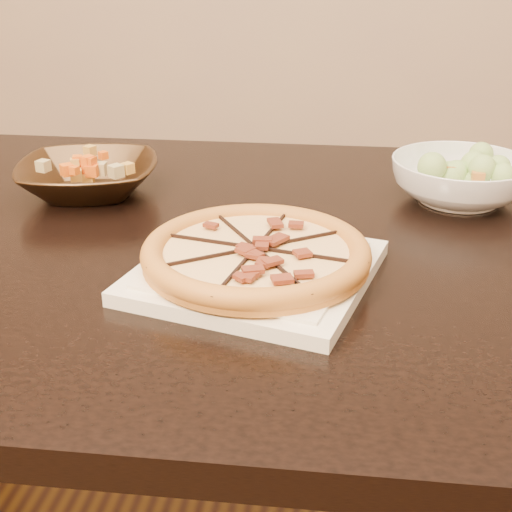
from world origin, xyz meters
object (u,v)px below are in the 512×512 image
object	(u,v)px
plate	(256,271)
pizza	(256,253)
dining_table	(217,293)
salad_bowl	(460,180)
bronze_bowl	(89,178)

from	to	relation	value
plate	pizza	bearing A→B (deg)	160.58
dining_table	plate	world-z (taller)	plate
pizza	dining_table	bearing A→B (deg)	120.09
salad_bowl	pizza	bearing A→B (deg)	-130.77
pizza	bronze_bowl	xyz separation A→B (m)	(-0.31, 0.27, -0.01)
bronze_bowl	salad_bowl	world-z (taller)	salad_bowl
dining_table	pizza	distance (m)	0.20
plate	salad_bowl	bearing A→B (deg)	49.23
pizza	salad_bowl	xyz separation A→B (m)	(0.27, 0.32, -0.00)
pizza	bronze_bowl	world-z (taller)	bronze_bowl
plate	pizza	size ratio (longest dim) A/B	1.16
dining_table	pizza	size ratio (longest dim) A/B	5.35
plate	pizza	distance (m)	0.02
pizza	bronze_bowl	distance (m)	0.41
dining_table	salad_bowl	distance (m)	0.42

